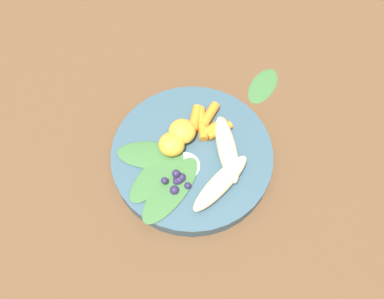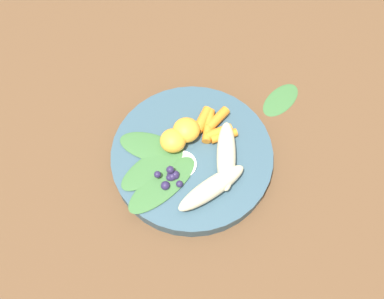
% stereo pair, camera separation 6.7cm
% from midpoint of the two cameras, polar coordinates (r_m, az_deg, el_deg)
% --- Properties ---
extents(ground_plane, '(2.40, 2.40, 0.00)m').
position_cam_midpoint_polar(ground_plane, '(0.70, 2.71, -1.73)').
color(ground_plane, brown).
extents(bowl, '(0.28, 0.28, 0.03)m').
position_cam_midpoint_polar(bowl, '(0.69, 2.76, -1.21)').
color(bowl, '#385666').
rests_on(bowl, ground_plane).
extents(banana_peeled_left, '(0.07, 0.13, 0.03)m').
position_cam_midpoint_polar(banana_peeled_left, '(0.66, 7.81, -1.10)').
color(banana_peeled_left, beige).
rests_on(banana_peeled_left, bowl).
extents(banana_peeled_right, '(0.09, 0.12, 0.03)m').
position_cam_midpoint_polar(banana_peeled_right, '(0.63, 5.86, -5.78)').
color(banana_peeled_right, beige).
rests_on(banana_peeled_right, bowl).
extents(orange_segment_near, '(0.04, 0.04, 0.03)m').
position_cam_midpoint_polar(orange_segment_near, '(0.66, 0.04, 0.91)').
color(orange_segment_near, '#F4A833').
rests_on(orange_segment_near, bowl).
extents(orange_segment_far, '(0.05, 0.05, 0.03)m').
position_cam_midpoint_polar(orange_segment_far, '(0.67, 1.99, 2.56)').
color(orange_segment_far, '#F4A833').
rests_on(orange_segment_far, bowl).
extents(carrot_front, '(0.04, 0.04, 0.01)m').
position_cam_midpoint_polar(carrot_front, '(0.69, 7.35, 1.67)').
color(carrot_front, orange).
rests_on(carrot_front, bowl).
extents(carrot_mid_left, '(0.04, 0.04, 0.02)m').
position_cam_midpoint_polar(carrot_mid_left, '(0.69, 6.65, 2.23)').
color(carrot_mid_left, orange).
rests_on(carrot_mid_left, bowl).
extents(carrot_mid_right, '(0.03, 0.05, 0.02)m').
position_cam_midpoint_polar(carrot_mid_right, '(0.70, 6.38, 4.14)').
color(carrot_mid_right, orange).
rests_on(carrot_mid_right, bowl).
extents(carrot_rear, '(0.03, 0.07, 0.02)m').
position_cam_midpoint_polar(carrot_rear, '(0.69, 5.11, 3.15)').
color(carrot_rear, orange).
rests_on(carrot_rear, bowl).
extents(carrot_small, '(0.02, 0.05, 0.02)m').
position_cam_midpoint_polar(carrot_small, '(0.70, 4.28, 4.04)').
color(carrot_small, orange).
rests_on(carrot_small, bowl).
extents(blueberry_pile, '(0.05, 0.04, 0.02)m').
position_cam_midpoint_polar(blueberry_pile, '(0.65, -0.10, -4.26)').
color(blueberry_pile, '#2D234C').
rests_on(blueberry_pile, bowl).
extents(coconut_shred_patch, '(0.05, 0.05, 0.00)m').
position_cam_midpoint_polar(coconut_shred_patch, '(0.66, 1.36, -2.43)').
color(coconut_shred_patch, white).
rests_on(coconut_shred_patch, bowl).
extents(kale_leaf_left, '(0.12, 0.06, 0.00)m').
position_cam_midpoint_polar(kale_leaf_left, '(0.68, -3.06, 0.06)').
color(kale_leaf_left, '#3D7038').
rests_on(kale_leaf_left, bowl).
extents(kale_leaf_right, '(0.10, 0.13, 0.00)m').
position_cam_midpoint_polar(kale_leaf_right, '(0.66, -2.74, -2.74)').
color(kale_leaf_right, '#3D7038').
rests_on(kale_leaf_right, bowl).
extents(kale_leaf_rear, '(0.10, 0.15, 0.00)m').
position_cam_midpoint_polar(kale_leaf_rear, '(0.65, -1.32, -5.29)').
color(kale_leaf_rear, '#3D7038').
rests_on(kale_leaf_rear, bowl).
extents(kale_leaf_stray, '(0.08, 0.10, 0.01)m').
position_cam_midpoint_polar(kale_leaf_stray, '(0.79, 15.01, 6.77)').
color(kale_leaf_stray, '#3D7038').
rests_on(kale_leaf_stray, ground_plane).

